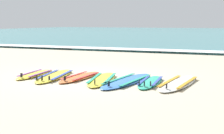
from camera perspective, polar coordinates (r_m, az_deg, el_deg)
name	(u,v)px	position (r m, az deg, el deg)	size (l,w,h in m)	color
ground_plane	(92,77)	(9.37, -3.38, -1.64)	(80.00, 80.00, 0.00)	#C1B599
sea	(215,33)	(46.02, 16.94, 5.55)	(80.00, 60.00, 0.10)	teal
wave_foam_strip	(161,51)	(17.01, 8.32, 2.68)	(80.00, 1.31, 0.11)	white
surfboard_0	(35,74)	(9.80, -12.84, -1.20)	(0.68, 1.94, 0.18)	yellow
surfboard_1	(55,76)	(9.42, -9.62, -1.47)	(1.08, 2.49, 0.18)	yellow
surfboard_2	(80,77)	(9.13, -5.40, -1.68)	(0.55, 2.06, 0.18)	orange
surfboard_3	(102,79)	(8.73, -1.68, -2.09)	(1.05, 2.34, 0.18)	yellow
surfboard_4	(127,81)	(8.53, 2.63, -2.32)	(0.90, 2.65, 0.18)	#3875CC
surfboard_5	(150,82)	(8.39, 6.51, -2.53)	(0.63, 1.95, 0.18)	#2DB793
surfboard_6	(178,83)	(8.36, 11.17, -2.66)	(0.82, 2.51, 0.18)	silver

